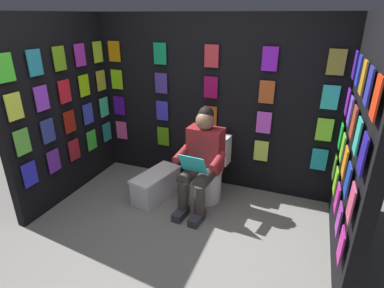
{
  "coord_description": "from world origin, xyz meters",
  "views": [
    {
      "loc": [
        -1.13,
        1.87,
        2.12
      ],
      "look_at": [
        -0.04,
        -0.93,
        0.85
      ],
      "focal_mm": 28.79,
      "sensor_mm": 36.0,
      "label": 1
    }
  ],
  "objects": [
    {
      "name": "display_wall_back",
      "position": [
        0.0,
        -1.74,
        1.07
      ],
      "size": [
        3.16,
        0.14,
        2.15
      ],
      "color": "black",
      "rests_on": "ground"
    },
    {
      "name": "display_wall_right",
      "position": [
        1.58,
        -0.84,
        1.08
      ],
      "size": [
        0.14,
        1.69,
        2.15
      ],
      "color": "black",
      "rests_on": "ground"
    },
    {
      "name": "person_reading",
      "position": [
        -0.09,
        -1.09,
        0.6
      ],
      "size": [
        0.55,
        0.71,
        1.19
      ],
      "rotation": [
        0.0,
        0.0,
        -0.08
      ],
      "color": "maroon",
      "rests_on": "ground"
    },
    {
      "name": "comic_longbox_near",
      "position": [
        0.48,
        -1.05,
        0.17
      ],
      "size": [
        0.43,
        0.71,
        0.33
      ],
      "rotation": [
        0.0,
        0.0,
        -0.23
      ],
      "color": "silver",
      "rests_on": "ground"
    },
    {
      "name": "ground_plane",
      "position": [
        0.0,
        0.0,
        0.0
      ],
      "size": [
        30.0,
        30.0,
        0.0
      ],
      "primitive_type": "plane",
      "color": "gray"
    },
    {
      "name": "toilet",
      "position": [
        -0.1,
        -1.32,
        0.33
      ],
      "size": [
        0.42,
        0.57,
        0.77
      ],
      "rotation": [
        0.0,
        0.0,
        -0.08
      ],
      "color": "white",
      "rests_on": "ground"
    },
    {
      "name": "display_wall_left",
      "position": [
        -1.58,
        -0.84,
        1.08
      ],
      "size": [
        0.14,
        1.69,
        2.15
      ],
      "color": "black",
      "rests_on": "ground"
    }
  ]
}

